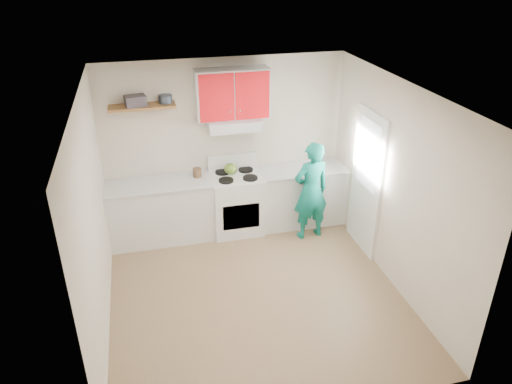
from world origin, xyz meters
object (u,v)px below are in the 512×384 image
object	(u,v)px
crock	(197,173)
stove	(237,203)
tin	(165,99)
person	(311,191)
kettle	(230,169)

from	to	relation	value
crock	stove	bearing A→B (deg)	-11.02
tin	person	xyz separation A→B (m)	(1.95, -0.65, -1.33)
stove	tin	world-z (taller)	tin
kettle	person	xyz separation A→B (m)	(1.09, -0.54, -0.24)
stove	tin	distance (m)	1.89
tin	person	size ratio (longest dim) A/B	0.12
stove	kettle	xyz separation A→B (m)	(-0.07, 0.10, 0.54)
stove	tin	bearing A→B (deg)	167.25
person	tin	bearing A→B (deg)	-26.55
crock	person	world-z (taller)	person
tin	crock	world-z (taller)	tin
kettle	crock	bearing A→B (deg)	173.60
stove	kettle	world-z (taller)	kettle
stove	person	xyz separation A→B (m)	(1.02, -0.44, 0.30)
tin	person	world-z (taller)	tin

